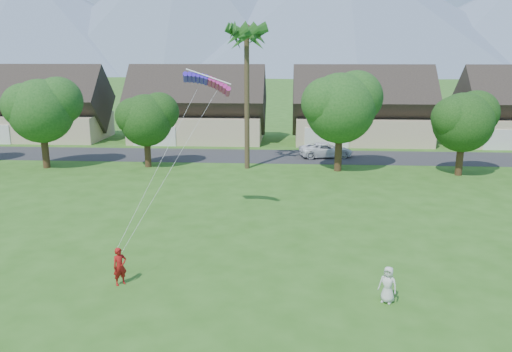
# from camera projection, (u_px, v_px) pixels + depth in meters

# --- Properties ---
(street) EXTENTS (90.00, 7.00, 0.01)m
(street) POSITION_uv_depth(u_px,v_px,m) (272.00, 156.00, 49.86)
(street) COLOR #2D2D30
(street) RESTS_ON ground
(kite_flyer) EXTENTS (0.74, 0.72, 1.71)m
(kite_flyer) POSITION_uv_depth(u_px,v_px,m) (120.00, 266.00, 21.86)
(kite_flyer) COLOR #A01412
(kite_flyer) RESTS_ON ground
(watcher) EXTENTS (0.90, 0.80, 1.55)m
(watcher) POSITION_uv_depth(u_px,v_px,m) (388.00, 285.00, 20.30)
(watcher) COLOR silver
(watcher) RESTS_ON ground
(parked_car) EXTENTS (5.63, 3.46, 1.46)m
(parked_car) POSITION_uv_depth(u_px,v_px,m) (326.00, 150.00, 49.35)
(parked_car) COLOR white
(parked_car) RESTS_ON ground
(mountain_ridge) EXTENTS (540.00, 240.00, 70.00)m
(mountain_ridge) POSITION_uv_depth(u_px,v_px,m) (307.00, 17.00, 261.45)
(mountain_ridge) COLOR slate
(mountain_ridge) RESTS_ON ground
(houses_row) EXTENTS (72.75, 8.19, 8.86)m
(houses_row) POSITION_uv_depth(u_px,v_px,m) (279.00, 112.00, 57.74)
(houses_row) COLOR beige
(houses_row) RESTS_ON ground
(tree_row) EXTENTS (62.27, 6.67, 8.45)m
(tree_row) POSITION_uv_depth(u_px,v_px,m) (256.00, 114.00, 42.88)
(tree_row) COLOR #47301C
(tree_row) RESTS_ON ground
(fan_palm) EXTENTS (3.00, 3.00, 13.80)m
(fan_palm) POSITION_uv_depth(u_px,v_px,m) (247.00, 31.00, 41.87)
(fan_palm) COLOR #4C3D26
(fan_palm) RESTS_ON ground
(parafoil_kite) EXTENTS (2.81, 1.06, 0.50)m
(parafoil_kite) POSITION_uv_depth(u_px,v_px,m) (208.00, 81.00, 28.56)
(parafoil_kite) COLOR #3A1CD3
(parafoil_kite) RESTS_ON ground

